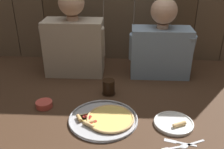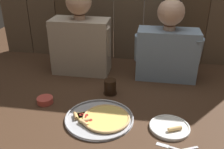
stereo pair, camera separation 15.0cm
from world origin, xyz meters
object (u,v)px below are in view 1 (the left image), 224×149
(diner_left, at_px, (74,38))
(drinking_glass, at_px, (109,87))
(pizza_tray, at_px, (105,119))
(dipping_bowl, at_px, (44,104))
(dinner_plate, at_px, (174,123))
(diner_right, at_px, (161,42))

(diner_left, bearing_deg, drinking_glass, -48.12)
(drinking_glass, bearing_deg, pizza_tray, -89.83)
(dipping_bowl, xyz_separation_m, diner_left, (0.10, 0.48, 0.26))
(dinner_plate, relative_size, dipping_bowl, 2.17)
(drinking_glass, height_order, diner_left, diner_left)
(dinner_plate, relative_size, diner_right, 0.37)
(dinner_plate, distance_m, diner_right, 0.66)
(dipping_bowl, relative_size, diner_right, 0.17)
(dinner_plate, bearing_deg, dipping_bowl, 170.01)
(drinking_glass, xyz_separation_m, diner_right, (0.35, 0.30, 0.21))
(dinner_plate, xyz_separation_m, diner_right, (-0.02, 0.61, 0.25))
(dinner_plate, bearing_deg, pizza_tray, 177.19)
(drinking_glass, distance_m, diner_right, 0.51)
(dipping_bowl, distance_m, diner_right, 0.90)
(pizza_tray, distance_m, dipping_bowl, 0.39)
(pizza_tray, distance_m, diner_right, 0.73)
(pizza_tray, relative_size, dinner_plate, 1.79)
(diner_right, bearing_deg, pizza_tray, -120.85)
(diner_left, xyz_separation_m, diner_right, (0.62, 0.00, -0.02))
(drinking_glass, distance_m, dipping_bowl, 0.41)
(pizza_tray, distance_m, diner_left, 0.70)
(pizza_tray, xyz_separation_m, dipping_bowl, (-0.37, 0.11, 0.01))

